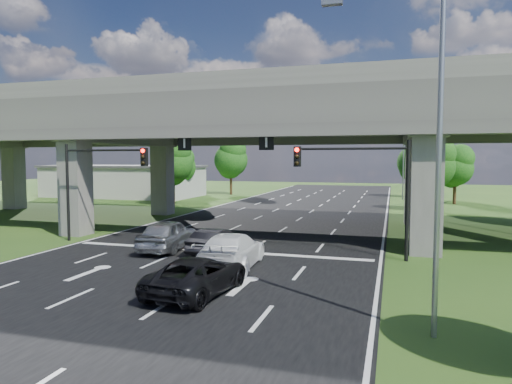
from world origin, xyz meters
The scene contains 19 objects.
ground centered at (0.00, 0.00, 0.00)m, with size 160.00×160.00×0.00m, color #234415.
road centered at (0.00, 10.00, 0.01)m, with size 18.00×120.00×0.03m, color black.
overpass centered at (0.00, 12.00, 7.92)m, with size 80.00×15.00×10.00m.
warehouse centered at (-26.00, 35.00, 2.00)m, with size 20.00×10.00×4.00m, color #9E9E99.
signal_right centered at (7.82, 3.94, 4.19)m, with size 5.76×0.54×6.00m.
signal_left centered at (-7.82, 3.94, 4.19)m, with size 5.76×0.54×6.00m.
streetlight_near centered at (10.10, -6.00, 5.85)m, with size 3.38×0.25×10.00m.
streetlight_far centered at (10.10, 24.00, 5.85)m, with size 3.38×0.25×10.00m.
streetlight_beyond centered at (10.10, 40.00, 5.85)m, with size 3.38×0.25×10.00m.
tree_left_near centered at (-13.95, 26.00, 4.82)m, with size 4.50×4.50×7.80m.
tree_left_mid centered at (-16.95, 34.00, 4.17)m, with size 3.91×3.90×6.76m.
tree_left_far centered at (-12.95, 42.00, 5.14)m, with size 4.80×4.80×8.32m.
tree_right_near centered at (13.05, 28.00, 4.50)m, with size 4.20×4.20×7.28m.
tree_right_mid centered at (16.05, 36.00, 4.17)m, with size 3.91×3.90×6.76m.
tree_right_far centered at (12.05, 44.00, 4.82)m, with size 4.50×4.50×7.80m.
car_silver centered at (-2.62, 3.00, 0.89)m, with size 2.03×5.04×1.72m, color #A0A3A7.
car_dark centered at (0.21, 3.00, 0.69)m, with size 1.40×4.01×1.32m, color black.
car_white centered at (2.20, 0.05, 0.84)m, with size 2.27×5.59×1.62m, color white.
car_trailing centered at (2.36, -4.15, 0.72)m, with size 2.31×5.00×1.39m, color black.
Camera 1 is at (9.29, -19.59, 5.06)m, focal length 32.00 mm.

